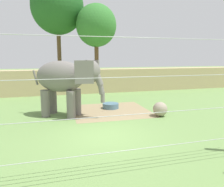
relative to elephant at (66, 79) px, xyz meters
name	(u,v)px	position (x,y,z in m)	size (l,w,h in m)	color
ground_plane	(104,134)	(1.35, -3.68, -2.20)	(120.00, 120.00, 0.00)	#6B8E4C
dirt_patch	(111,111)	(2.85, 0.49, -2.20)	(4.87, 4.61, 0.01)	#937F5B
embankment_wall	(74,81)	(1.35, 8.28, -1.06)	(36.00, 1.80, 2.28)	tan
elephant	(66,79)	(0.00, 0.00, 0.00)	(4.07, 3.14, 3.33)	slate
enrichment_ball	(160,109)	(5.30, -1.58, -1.78)	(0.85, 0.85, 0.85)	gray
cable_fence	(132,106)	(1.35, -7.14, -0.10)	(10.99, 0.20, 4.17)	brown
water_tub	(111,106)	(3.02, 1.16, -2.02)	(1.10, 1.10, 0.35)	slate
tree_far_left	(57,7)	(0.23, 12.50, 6.57)	(5.63, 5.63, 11.77)	brown
tree_left_of_centre	(96,26)	(4.04, 10.45, 4.48)	(4.23, 4.23, 8.96)	brown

